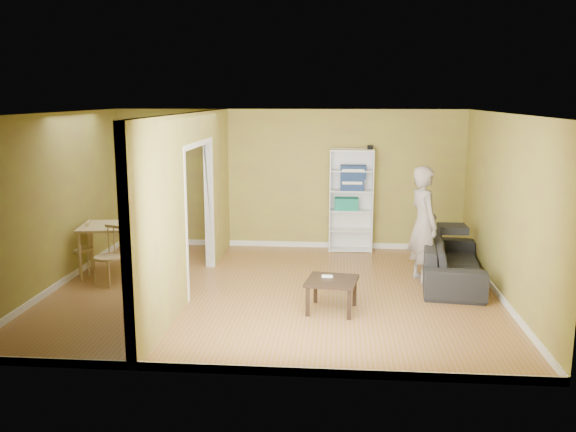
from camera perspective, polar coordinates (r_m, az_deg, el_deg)
The scene contains 15 objects.
room_shell at distance 8.74m, azimuth -1.42°, elevation 1.05°, with size 6.50×6.50×6.50m.
partition at distance 8.95m, azimuth -9.08°, elevation 1.15°, with size 0.22×5.50×2.60m, color #9DA539, non-canonical shape.
wall_speaker at distance 11.30m, azimuth 7.69°, elevation 6.32°, with size 0.10×0.10×0.10m, color black.
sofa at distance 9.76m, azimuth 15.09°, elevation -3.52°, with size 0.96×2.24×0.85m, color black.
person at distance 9.54m, azimuth 12.60°, elevation 0.14°, with size 0.60×0.77×2.11m, color slate.
bookshelf at distance 11.32m, azimuth 5.92°, elevation 1.49°, with size 0.80×0.35×1.89m.
paper_box_teal at distance 11.28m, azimuth 5.49°, elevation 1.14°, with size 0.44×0.28×0.22m, color #0E6C60.
paper_box_navy_b at distance 11.23m, azimuth 6.01°, elevation 2.98°, with size 0.43×0.28×0.22m, color navy.
paper_box_navy_c at distance 11.19m, azimuth 6.11°, elevation 4.23°, with size 0.46×0.30×0.24m, color #17174A.
coffee_table at distance 8.18m, azimuth 4.12°, elevation -6.39°, with size 0.65×0.65×0.44m.
game_controller at distance 8.25m, azimuth 3.70°, elevation -5.64°, with size 0.15×0.04×0.03m, color white.
dining_table at distance 10.15m, azimuth -15.26°, elevation -1.24°, with size 1.29×0.86×0.80m.
chair_left at distance 10.39m, azimuth -18.88°, elevation -2.80°, with size 0.40×0.40×0.87m, color tan, non-canonical shape.
chair_near at distance 9.67m, azimuth -16.53°, elevation -3.58°, with size 0.41×0.41×0.90m, color tan, non-canonical shape.
chair_far at distance 10.70m, azimuth -13.56°, elevation -1.96°, with size 0.43×0.43×0.93m, color tan, non-canonical shape.
Camera 1 is at (0.93, -8.56, 2.83)m, focal length 38.00 mm.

